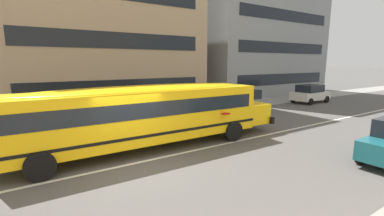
{
  "coord_description": "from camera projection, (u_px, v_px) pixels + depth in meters",
  "views": [
    {
      "loc": [
        -3.1,
        -8.77,
        3.66
      ],
      "look_at": [
        2.99,
        0.69,
        1.68
      ],
      "focal_mm": 24.41,
      "sensor_mm": 36.0,
      "label": 1
    }
  ],
  "objects": [
    {
      "name": "apartment_block_far_centre",
      "position": [
        92.0,
        9.0,
        22.75
      ],
      "size": [
        14.98,
        13.61,
        16.5
      ],
      "color": "tan",
      "rests_on": "ground_plane"
    },
    {
      "name": "apartment_block_far_right",
      "position": [
        242.0,
        24.0,
        31.85
      ],
      "size": [
        15.55,
        13.03,
        16.5
      ],
      "color": "gray",
      "rests_on": "ground_plane"
    },
    {
      "name": "ground_plane",
      "position": [
        134.0,
        164.0,
        9.54
      ],
      "size": [
        400.0,
        400.0,
        0.0
      ],
      "primitive_type": "plane",
      "color": "#54514F"
    },
    {
      "name": "lane_centreline",
      "position": [
        134.0,
        164.0,
        9.54
      ],
      "size": [
        110.0,
        0.16,
        0.01
      ],
      "primitive_type": "cube",
      "color": "silver",
      "rests_on": "ground_plane"
    },
    {
      "name": "sidewalk_far",
      "position": [
        89.0,
        123.0,
        15.97
      ],
      "size": [
        120.0,
        3.0,
        0.01
      ],
      "primitive_type": "cube",
      "color": "gray",
      "rests_on": "ground_plane"
    },
    {
      "name": "parked_car_white_past_driveway",
      "position": [
        310.0,
        93.0,
        23.79
      ],
      "size": [
        3.95,
        1.97,
        1.64
      ],
      "rotation": [
        0.0,
        0.0,
        0.03
      ],
      "color": "silver",
      "rests_on": "ground_plane"
    },
    {
      "name": "parked_car_grey_far_corner",
      "position": [
        244.0,
        101.0,
        19.42
      ],
      "size": [
        3.9,
        1.88,
        1.64
      ],
      "rotation": [
        0.0,
        0.0,
        0.0
      ],
      "color": "gray",
      "rests_on": "ground_plane"
    },
    {
      "name": "school_bus",
      "position": [
        149.0,
        111.0,
        11.07
      ],
      "size": [
        12.16,
        2.94,
        2.71
      ],
      "rotation": [
        0.0,
        0.0,
        -0.01
      ],
      "color": "yellow",
      "rests_on": "ground_plane"
    }
  ]
}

